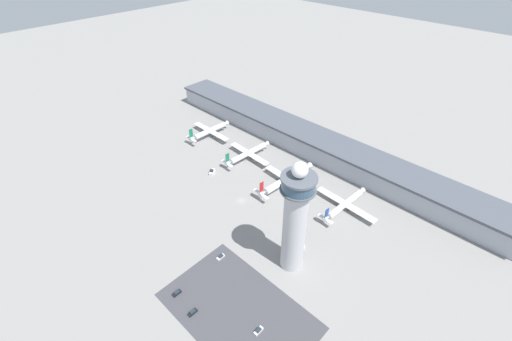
{
  "coord_description": "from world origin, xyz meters",
  "views": [
    {
      "loc": [
        108.55,
        -102.12,
        132.26
      ],
      "look_at": [
        -6.49,
        18.73,
        8.51
      ],
      "focal_mm": 24.0,
      "sensor_mm": 36.0,
      "label": 1
    }
  ],
  "objects": [
    {
      "name": "ground_plane",
      "position": [
        0.0,
        0.0,
        0.0
      ],
      "size": [
        1000.0,
        1000.0,
        0.0
      ],
      "primitive_type": "plane",
      "color": "gray"
    },
    {
      "name": "service_truck_fuel",
      "position": [
        45.34,
        -5.23,
        0.86
      ],
      "size": [
        6.58,
        5.4,
        2.49
      ],
      "color": "black",
      "rests_on": "ground"
    },
    {
      "name": "parking_lot_surface",
      "position": [
        48.16,
        -49.49,
        0.0
      ],
      "size": [
        64.0,
        40.0,
        0.01
      ],
      "primitive_type": "cube",
      "color": "#424247",
      "rests_on": "ground"
    },
    {
      "name": "car_maroon_suv",
      "position": [
        22.92,
        -62.32,
        0.59
      ],
      "size": [
        1.87,
        4.09,
        1.52
      ],
      "color": "black",
      "rests_on": "ground"
    },
    {
      "name": "airplane_gate_bravo",
      "position": [
        -27.58,
        33.2,
        4.39
      ],
      "size": [
        34.81,
        37.84,
        12.12
      ],
      "color": "white",
      "rests_on": "ground"
    },
    {
      "name": "control_tower",
      "position": [
        48.74,
        -15.15,
        29.25
      ],
      "size": [
        14.8,
        14.8,
        58.52
      ],
      "color": "#BCBCC1",
      "rests_on": "ground"
    },
    {
      "name": "car_green_van",
      "position": [
        21.99,
        -36.01,
        0.6
      ],
      "size": [
        2.0,
        4.33,
        1.54
      ],
      "color": "black",
      "rests_on": "ground"
    },
    {
      "name": "airplane_gate_charlie",
      "position": [
        9.24,
        29.31,
        4.26
      ],
      "size": [
        35.5,
        44.59,
        13.01
      ],
      "color": "white",
      "rests_on": "ground"
    },
    {
      "name": "car_yellow_taxi",
      "position": [
        35.16,
        -63.22,
        0.56
      ],
      "size": [
        1.85,
        4.26,
        1.46
      ],
      "color": "black",
      "rests_on": "ground"
    },
    {
      "name": "airplane_gate_alpha",
      "position": [
        -69.06,
        34.72,
        4.57
      ],
      "size": [
        36.09,
        35.62,
        12.83
      ],
      "color": "silver",
      "rests_on": "ground"
    },
    {
      "name": "service_truck_catering",
      "position": [
        -32.97,
        5.57,
        1.04
      ],
      "size": [
        4.99,
        6.29,
        2.98
      ],
      "color": "black",
      "rests_on": "ground"
    },
    {
      "name": "airplane_gate_delta",
      "position": [
        46.67,
        34.89,
        3.62
      ],
      "size": [
        38.26,
        36.93,
        10.91
      ],
      "color": "white",
      "rests_on": "ground"
    },
    {
      "name": "terminal_building",
      "position": [
        0.0,
        70.0,
        7.37
      ],
      "size": [
        258.05,
        25.0,
        14.54
      ],
      "color": "#A3A8B2",
      "rests_on": "ground"
    },
    {
      "name": "car_grey_coupe",
      "position": [
        60.36,
        -50.09,
        0.6
      ],
      "size": [
        1.86,
        4.29,
        1.53
      ],
      "color": "black",
      "rests_on": "ground"
    }
  ]
}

